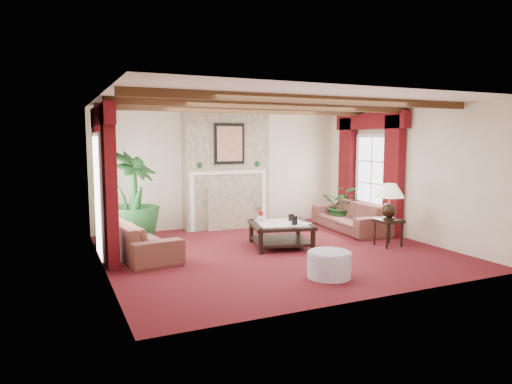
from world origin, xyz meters
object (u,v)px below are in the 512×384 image
side_table (388,233)px  ottoman (329,265)px  coffee_table (281,235)px  potted_palm (134,218)px  sofa_left (139,232)px  sofa_right (350,211)px

side_table → ottoman: side_table is taller
coffee_table → ottoman: bearing=-82.8°
side_table → ottoman: 2.48m
side_table → potted_palm: bearing=153.3°
sofa_left → side_table: size_ratio=4.24×
sofa_right → side_table: size_ratio=4.30×
potted_palm → ottoman: potted_palm is taller
sofa_left → potted_palm: potted_palm is taller
coffee_table → side_table: side_table is taller
potted_palm → coffee_table: 2.90m
sofa_right → sofa_left: bearing=-80.6°
sofa_left → ottoman: sofa_left is taller
potted_palm → coffee_table: (2.52, -1.42, -0.28)m
sofa_left → coffee_table: size_ratio=1.99×
sofa_right → side_table: bearing=-3.8°
potted_palm → coffee_table: bearing=-29.4°
potted_palm → sofa_left: bearing=-94.4°
sofa_right → coffee_table: size_ratio=2.01×
sofa_right → potted_palm: potted_palm is taller
potted_palm → coffee_table: size_ratio=1.79×
ottoman → coffee_table: bearing=83.3°
sofa_right → potted_palm: bearing=-92.1°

